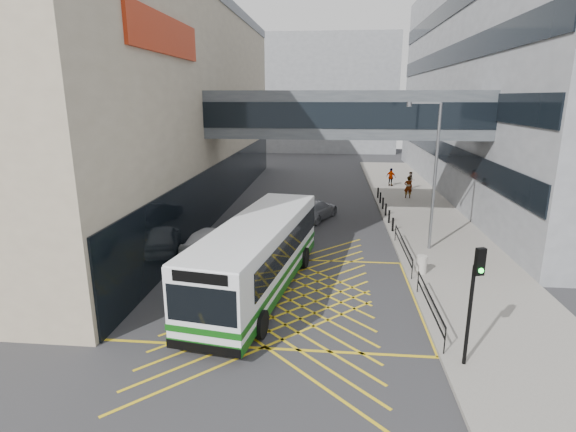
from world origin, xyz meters
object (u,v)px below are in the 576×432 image
(street_lamp, at_px, (432,168))
(pedestrian_c, at_px, (391,177))
(car_dark, at_px, (271,216))
(traffic_light, at_px, (474,290))
(pedestrian_a, at_px, (408,187))
(litter_bin, at_px, (421,264))
(car_white, at_px, (211,240))
(bus, at_px, (259,254))
(pedestrian_b, at_px, (411,181))
(car_silver, at_px, (314,209))

(street_lamp, xyz_separation_m, pedestrian_c, (0.29, 18.86, -3.80))
(car_dark, relative_size, traffic_light, 1.19)
(car_dark, height_order, pedestrian_a, pedestrian_a)
(car_dark, xyz_separation_m, litter_bin, (8.61, -7.99, -0.15))
(street_lamp, distance_m, pedestrian_c, 19.24)
(traffic_light, distance_m, litter_bin, 8.27)
(car_white, bearing_deg, pedestrian_a, -116.32)
(traffic_light, xyz_separation_m, street_lamp, (1.01, 11.84, 2.03))
(street_lamp, height_order, pedestrian_c, street_lamp)
(pedestrian_c, bearing_deg, litter_bin, 121.90)
(car_dark, xyz_separation_m, pedestrian_a, (10.66, 9.33, 0.35))
(bus, bearing_deg, pedestrian_c, 79.58)
(street_lamp, relative_size, pedestrian_b, 4.99)
(pedestrian_c, bearing_deg, car_dark, 91.26)
(car_white, height_order, litter_bin, car_white)
(street_lamp, bearing_deg, litter_bin, -96.82)
(pedestrian_a, bearing_deg, litter_bin, 86.50)
(bus, xyz_separation_m, car_white, (-3.56, 4.84, -1.00))
(traffic_light, xyz_separation_m, pedestrian_a, (2.09, 25.30, -1.70))
(bus, height_order, street_lamp, street_lamp)
(pedestrian_b, distance_m, pedestrian_c, 2.21)
(car_silver, relative_size, pedestrian_c, 2.86)
(car_dark, relative_size, pedestrian_a, 2.56)
(car_white, bearing_deg, street_lamp, -157.69)
(bus, bearing_deg, car_dark, 104.19)
(pedestrian_a, xyz_separation_m, pedestrian_c, (-0.79, 5.40, -0.07))
(bus, distance_m, traffic_light, 9.47)
(bus, xyz_separation_m, car_silver, (1.95, 12.61, -1.01))
(litter_bin, relative_size, pedestrian_a, 0.47)
(car_dark, relative_size, street_lamp, 0.59)
(car_silver, distance_m, pedestrian_b, 14.10)
(pedestrian_b, relative_size, pedestrian_c, 0.94)
(pedestrian_c, bearing_deg, car_silver, 96.02)
(car_white, xyz_separation_m, car_silver, (5.51, 7.77, -0.01))
(traffic_light, bearing_deg, pedestrian_c, 70.81)
(car_dark, relative_size, car_silver, 0.97)
(car_white, height_order, pedestrian_b, pedestrian_b)
(pedestrian_b, bearing_deg, pedestrian_a, -109.20)
(car_dark, xyz_separation_m, pedestrian_b, (11.53, 13.28, 0.22))
(traffic_light, height_order, pedestrian_a, traffic_light)
(street_lamp, bearing_deg, car_silver, 144.11)
(car_silver, distance_m, street_lamp, 10.04)
(litter_bin, bearing_deg, car_white, 168.09)
(car_silver, bearing_deg, traffic_light, 129.32)
(bus, xyz_separation_m, street_lamp, (8.65, 6.34, 3.05))
(car_white, distance_m, pedestrian_b, 23.63)
(traffic_light, relative_size, pedestrian_a, 2.15)
(traffic_light, distance_m, pedestrian_c, 30.78)
(pedestrian_a, bearing_deg, car_dark, 44.46)
(bus, relative_size, traffic_light, 2.99)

